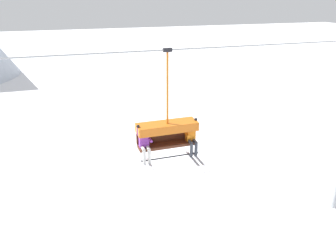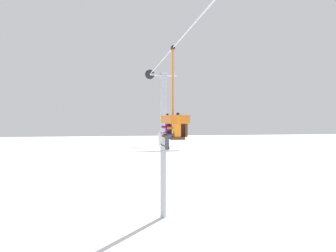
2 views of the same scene
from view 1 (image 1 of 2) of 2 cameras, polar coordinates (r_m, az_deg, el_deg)
name	(u,v)px [view 1 (image 1 of 2)]	position (r m, az deg, el deg)	size (l,w,h in m)	color
ground_plane	(157,248)	(15.08, -1.88, -20.40)	(200.00, 200.00, 0.00)	white
lift_cable	(196,48)	(10.91, 4.82, 13.30)	(18.61, 0.05, 0.05)	#9EA3A8
chairlift_chair	(167,130)	(11.40, -0.20, -0.66)	(2.13, 0.74, 3.70)	#512819
skier_purple	(145,143)	(11.11, -4.08, -3.04)	(0.48, 1.70, 1.34)	purple
skier_orange	(192,137)	(11.61, 4.16, -1.91)	(0.48, 1.70, 1.34)	orange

